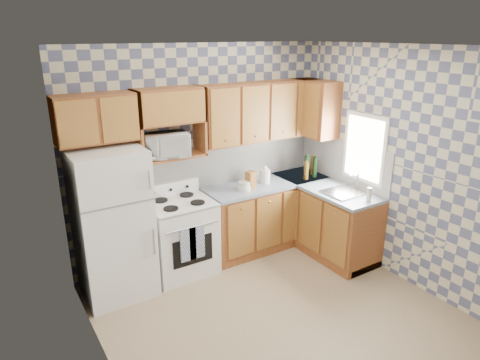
% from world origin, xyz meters
% --- Properties ---
extents(floor, '(3.40, 3.40, 0.00)m').
position_xyz_m(floor, '(0.00, 0.00, 0.00)').
color(floor, '#887252').
rests_on(floor, ground).
extents(back_wall, '(3.40, 0.02, 2.70)m').
position_xyz_m(back_wall, '(0.00, 1.60, 1.35)').
color(back_wall, slate).
rests_on(back_wall, ground).
extents(right_wall, '(0.02, 3.20, 2.70)m').
position_xyz_m(right_wall, '(1.70, 0.00, 1.35)').
color(right_wall, slate).
rests_on(right_wall, ground).
extents(backsplash_back, '(2.60, 0.02, 0.56)m').
position_xyz_m(backsplash_back, '(0.40, 1.59, 1.20)').
color(backsplash_back, white).
rests_on(backsplash_back, back_wall).
extents(backsplash_right, '(0.02, 1.60, 0.56)m').
position_xyz_m(backsplash_right, '(1.69, 0.80, 1.20)').
color(backsplash_right, white).
rests_on(backsplash_right, right_wall).
extents(refrigerator, '(0.75, 0.70, 1.68)m').
position_xyz_m(refrigerator, '(-1.27, 1.25, 0.84)').
color(refrigerator, white).
rests_on(refrigerator, floor).
extents(stove_body, '(0.76, 0.65, 0.90)m').
position_xyz_m(stove_body, '(-0.47, 1.28, 0.45)').
color(stove_body, white).
rests_on(stove_body, floor).
extents(cooktop, '(0.76, 0.65, 0.02)m').
position_xyz_m(cooktop, '(-0.47, 1.28, 0.91)').
color(cooktop, silver).
rests_on(cooktop, stove_body).
extents(backguard, '(0.76, 0.08, 0.17)m').
position_xyz_m(backguard, '(-0.47, 1.55, 1.00)').
color(backguard, white).
rests_on(backguard, cooktop).
extents(dish_towel_left, '(0.19, 0.02, 0.40)m').
position_xyz_m(dish_towel_left, '(-0.53, 0.93, 0.53)').
color(dish_towel_left, navy).
rests_on(dish_towel_left, stove_body).
extents(dish_towel_right, '(0.19, 0.02, 0.40)m').
position_xyz_m(dish_towel_right, '(-0.42, 0.93, 0.53)').
color(dish_towel_right, navy).
rests_on(dish_towel_right, stove_body).
extents(base_cabinets_back, '(1.75, 0.60, 0.88)m').
position_xyz_m(base_cabinets_back, '(0.82, 1.30, 0.44)').
color(base_cabinets_back, '#642E10').
rests_on(base_cabinets_back, floor).
extents(base_cabinets_right, '(0.60, 1.60, 0.88)m').
position_xyz_m(base_cabinets_right, '(1.40, 0.80, 0.44)').
color(base_cabinets_right, '#642E10').
rests_on(base_cabinets_right, floor).
extents(countertop_back, '(1.77, 0.63, 0.04)m').
position_xyz_m(countertop_back, '(0.82, 1.30, 0.90)').
color(countertop_back, slate).
rests_on(countertop_back, base_cabinets_back).
extents(countertop_right, '(0.63, 1.60, 0.04)m').
position_xyz_m(countertop_right, '(1.40, 0.80, 0.90)').
color(countertop_right, slate).
rests_on(countertop_right, base_cabinets_right).
extents(upper_cabinets_back, '(1.75, 0.33, 0.74)m').
position_xyz_m(upper_cabinets_back, '(0.82, 1.44, 1.85)').
color(upper_cabinets_back, '#642E10').
rests_on(upper_cabinets_back, back_wall).
extents(upper_cabinets_fridge, '(0.82, 0.33, 0.50)m').
position_xyz_m(upper_cabinets_fridge, '(-1.29, 1.44, 1.97)').
color(upper_cabinets_fridge, '#642E10').
rests_on(upper_cabinets_fridge, back_wall).
extents(upper_cabinets_right, '(0.33, 0.70, 0.74)m').
position_xyz_m(upper_cabinets_right, '(1.53, 1.25, 1.85)').
color(upper_cabinets_right, '#642E10').
rests_on(upper_cabinets_right, right_wall).
extents(microwave_shelf, '(0.80, 0.33, 0.03)m').
position_xyz_m(microwave_shelf, '(-0.47, 1.44, 1.44)').
color(microwave_shelf, '#642E10').
rests_on(microwave_shelf, back_wall).
extents(microwave, '(0.55, 0.42, 0.28)m').
position_xyz_m(microwave, '(-0.54, 1.41, 1.59)').
color(microwave, white).
rests_on(microwave, microwave_shelf).
extents(sink, '(0.48, 0.40, 0.03)m').
position_xyz_m(sink, '(1.40, 0.45, 0.93)').
color(sink, '#B7B7BC').
rests_on(sink, countertop_right).
extents(window, '(0.02, 0.66, 0.86)m').
position_xyz_m(window, '(1.69, 0.45, 1.45)').
color(window, white).
rests_on(window, right_wall).
extents(bottle_0, '(0.07, 0.07, 0.30)m').
position_xyz_m(bottle_0, '(1.40, 1.19, 1.07)').
color(bottle_0, black).
rests_on(bottle_0, countertop_back).
extents(bottle_1, '(0.07, 0.07, 0.28)m').
position_xyz_m(bottle_1, '(1.50, 1.13, 1.06)').
color(bottle_1, black).
rests_on(bottle_1, countertop_back).
extents(bottle_2, '(0.07, 0.07, 0.26)m').
position_xyz_m(bottle_2, '(1.55, 1.23, 1.05)').
color(bottle_2, '#543910').
rests_on(bottle_2, countertop_back).
extents(bottle_3, '(0.07, 0.07, 0.24)m').
position_xyz_m(bottle_3, '(1.33, 1.11, 1.04)').
color(bottle_3, '#543910').
rests_on(bottle_3, countertop_back).
extents(knife_block, '(0.12, 0.12, 0.23)m').
position_xyz_m(knife_block, '(0.50, 1.21, 1.03)').
color(knife_block, brown).
rests_on(knife_block, countertop_back).
extents(electric_kettle, '(0.14, 0.14, 0.18)m').
position_xyz_m(electric_kettle, '(0.78, 1.29, 1.01)').
color(electric_kettle, white).
rests_on(electric_kettle, countertop_back).
extents(food_containers, '(0.17, 0.17, 0.11)m').
position_xyz_m(food_containers, '(0.40, 1.20, 0.98)').
color(food_containers, beige).
rests_on(food_containers, countertop_back).
extents(soap_bottle, '(0.06, 0.06, 0.17)m').
position_xyz_m(soap_bottle, '(1.43, 0.09, 1.01)').
color(soap_bottle, beige).
rests_on(soap_bottle, countertop_right).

